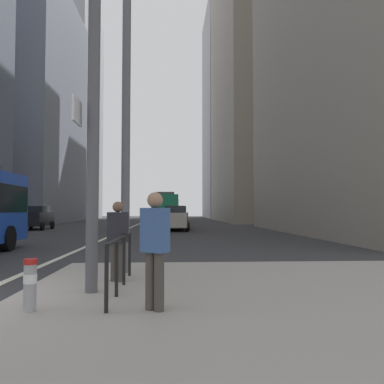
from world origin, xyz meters
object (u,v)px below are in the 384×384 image
(car_oncoming_mid, at_px, (37,218))
(street_lamp_post, at_px, (127,57))
(car_receding_far, at_px, (175,218))
(pedestrian_walking, at_px, (118,237))
(bollard_right, at_px, (30,282))
(city_bus_red_distant, at_px, (165,209))
(pedestrian_waiting, at_px, (155,244))
(car_receding_near, at_px, (177,218))
(city_bus_red_receding, at_px, (166,208))

(car_oncoming_mid, xyz_separation_m, street_lamp_post, (10.12, -24.25, 4.29))
(car_oncoming_mid, distance_m, car_receding_far, 11.87)
(car_receding_far, bearing_deg, pedestrian_walking, -93.60)
(bollard_right, bearing_deg, city_bus_red_distant, 88.68)
(pedestrian_waiting, relative_size, pedestrian_walking, 1.05)
(pedestrian_walking, bearing_deg, car_receding_near, 86.32)
(city_bus_red_distant, distance_m, pedestrian_waiting, 52.89)
(car_receding_near, distance_m, bollard_right, 27.16)
(city_bus_red_distant, bearing_deg, car_receding_far, -87.66)
(pedestrian_walking, bearing_deg, city_bus_red_distant, 89.69)
(car_receding_far, height_order, street_lamp_post, street_lamp_post)
(city_bus_red_receding, bearing_deg, pedestrian_walking, -90.95)
(car_receding_near, xyz_separation_m, car_receding_far, (-0.17, -2.19, 0.00))
(city_bus_red_distant, bearing_deg, car_receding_near, -87.08)
(city_bus_red_receding, bearing_deg, street_lamp_post, -90.94)
(bollard_right, bearing_deg, pedestrian_waiting, -1.62)
(car_oncoming_mid, bearing_deg, pedestrian_walking, -68.30)
(car_receding_near, xyz_separation_m, pedestrian_waiting, (-0.73, -27.09, 0.12))
(city_bus_red_receding, bearing_deg, city_bus_red_distant, 90.97)
(city_bus_red_distant, xyz_separation_m, bollard_right, (-1.21, -52.84, -1.26))
(street_lamp_post, xyz_separation_m, pedestrian_waiting, (0.84, -3.53, -4.18))
(city_bus_red_receding, relative_size, street_lamp_post, 1.32)
(city_bus_red_distant, bearing_deg, bollard_right, -91.32)
(street_lamp_post, bearing_deg, city_bus_red_receding, 89.06)
(city_bus_red_distant, xyz_separation_m, pedestrian_walking, (-0.28, -50.50, -0.78))
(city_bus_red_receding, bearing_deg, car_receding_far, -85.64)
(car_receding_near, height_order, bollard_right, car_receding_near)
(city_bus_red_distant, distance_m, bollard_right, 52.86)
(city_bus_red_distant, relative_size, pedestrian_walking, 6.89)
(city_bus_red_distant, xyz_separation_m, street_lamp_post, (-0.25, -49.36, 3.45))
(city_bus_red_receding, height_order, car_oncoming_mid, city_bus_red_receding)
(street_lamp_post, relative_size, pedestrian_walking, 4.89)
(car_oncoming_mid, height_order, street_lamp_post, street_lamp_post)
(car_oncoming_mid, bearing_deg, street_lamp_post, -67.34)
(bollard_right, bearing_deg, car_receding_near, 84.66)
(city_bus_red_receding, height_order, pedestrian_walking, city_bus_red_receding)
(bollard_right, xyz_separation_m, pedestrian_walking, (0.94, 2.34, 0.48))
(city_bus_red_distant, bearing_deg, car_oncoming_mid, -112.45)
(street_lamp_post, xyz_separation_m, pedestrian_walking, (-0.02, -1.14, -4.23))
(car_receding_far, xyz_separation_m, pedestrian_waiting, (-0.56, -24.90, 0.12))
(car_oncoming_mid, height_order, car_receding_near, same)
(car_receding_near, bearing_deg, city_bus_red_receding, 96.49)
(city_bus_red_distant, xyz_separation_m, car_receding_near, (1.31, -25.80, -0.85))
(car_oncoming_mid, bearing_deg, pedestrian_waiting, -68.46)
(street_lamp_post, height_order, bollard_right, street_lamp_post)
(city_bus_red_receding, xyz_separation_m, car_receding_near, (1.03, -9.06, -0.85))
(city_bus_red_distant, height_order, car_receding_near, city_bus_red_distant)
(city_bus_red_distant, distance_m, street_lamp_post, 49.48)
(street_lamp_post, bearing_deg, car_receding_near, 86.19)
(city_bus_red_receding, xyz_separation_m, street_lamp_post, (-0.54, -32.62, 3.45))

